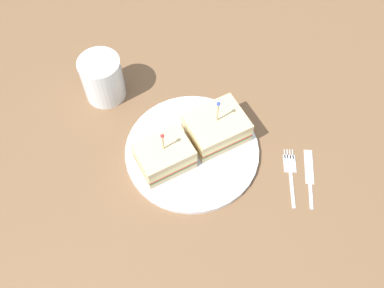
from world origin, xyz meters
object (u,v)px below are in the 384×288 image
plate (192,151)px  drink_glass (103,80)px  fork (290,170)px  knife (310,175)px  sandwich_half_front (164,156)px  sandwich_half_back (216,128)px

plate → drink_glass: bearing=-127.2°
fork → knife: size_ratio=1.01×
plate → sandwich_half_front: bearing=-59.0°
drink_glass → fork: bearing=64.8°
sandwich_half_back → plate: bearing=-52.6°
plate → knife: bearing=78.6°
drink_glass → knife: bearing=65.6°
plate → sandwich_half_back: bearing=127.4°
plate → fork: bearing=79.4°
drink_glass → knife: drink_glass is taller
drink_glass → knife: size_ratio=0.78×
fork → sandwich_half_front: bearing=-91.2°
fork → knife: 3.48cm
sandwich_half_back → knife: (7.61, 16.82, -3.30)cm
knife → sandwich_half_back: bearing=-114.3°
sandwich_half_front → drink_glass: 20.63cm
plate → knife: plate is taller
sandwich_half_back → drink_glass: (-9.98, -21.91, 0.56)cm
sandwich_half_front → sandwich_half_back: (-6.20, 9.12, -0.12)cm
drink_glass → sandwich_half_back: bearing=65.5°
sandwich_half_front → plate: bearing=121.0°
drink_glass → fork: size_ratio=0.78×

